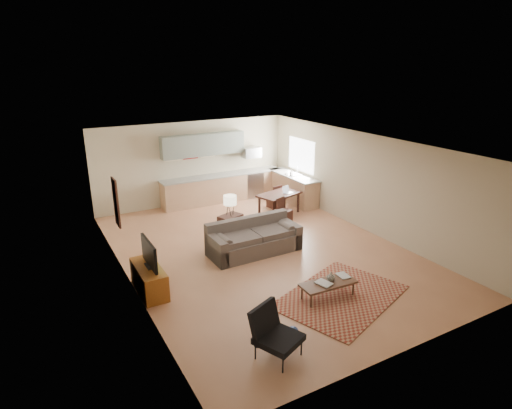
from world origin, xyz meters
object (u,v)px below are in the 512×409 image
dining_table (279,204)px  tv_credenza (149,279)px  console_table (231,228)px  sofa (254,237)px  coffee_table (328,290)px  armchair (279,335)px

dining_table → tv_credenza: bearing=-167.0°
tv_credenza → console_table: console_table is taller
sofa → console_table: size_ratio=3.40×
dining_table → sofa: bearing=-150.2°
console_table → coffee_table: bearing=-104.1°
coffee_table → armchair: (-1.83, -1.06, 0.25)m
dining_table → console_table: bearing=-169.8°
tv_credenza → dining_table: size_ratio=0.92×
console_table → dining_table: (2.18, 1.07, -0.01)m
sofa → armchair: 3.98m
sofa → dining_table: sofa is taller
coffee_table → armchair: bearing=-147.2°
sofa → armchair: (-1.58, -3.65, 0.01)m
coffee_table → console_table: size_ratio=1.66×
armchair → console_table: size_ratio=1.21×
armchair → coffee_table: bearing=6.8°
tv_credenza → console_table: bearing=31.0°
armchair → dining_table: armchair is taller
tv_credenza → dining_table: bearing=28.8°
dining_table → coffee_table: bearing=-126.6°
coffee_table → armchair: armchair is taller
sofa → coffee_table: sofa is taller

